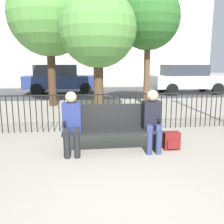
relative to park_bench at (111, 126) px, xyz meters
name	(u,v)px	position (x,y,z in m)	size (l,w,h in m)	color
ground_plane	(130,204)	(0.00, -1.94, -0.50)	(80.00, 80.00, 0.00)	gray
park_bench	(111,126)	(0.00, 0.00, 0.00)	(1.90, 0.45, 0.92)	black
seated_person_0	(72,120)	(-0.76, -0.13, 0.18)	(0.34, 0.39, 1.20)	black
seated_person_1	(152,117)	(0.78, -0.13, 0.19)	(0.34, 0.39, 1.21)	navy
backpack	(171,141)	(1.21, -0.07, -0.32)	(0.32, 0.23, 0.35)	maroon
fence_railing	(103,109)	(-0.02, 1.57, 0.06)	(9.01, 0.03, 0.95)	black
tree_0	(148,18)	(2.09, 5.26, 2.93)	(2.49, 2.49, 4.70)	brown
tree_1	(98,30)	(0.02, 3.74, 2.28)	(2.52, 2.52, 4.06)	#4C3823
tree_2	(49,15)	(-1.72, 5.64, 3.01)	(3.14, 3.14, 5.10)	#422D1E
street_surface	(91,92)	(0.00, 10.06, -0.49)	(24.00, 6.00, 0.01)	#3D3D3F
parked_car_0	(187,79)	(5.46, 8.94, 0.34)	(4.20, 1.94, 1.62)	#B7B7BC
parked_car_1	(61,79)	(-1.71, 9.80, 0.34)	(4.20, 1.94, 1.62)	navy
building_facade	(86,1)	(0.00, 18.06, 6.41)	(20.00, 6.00, 13.81)	beige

